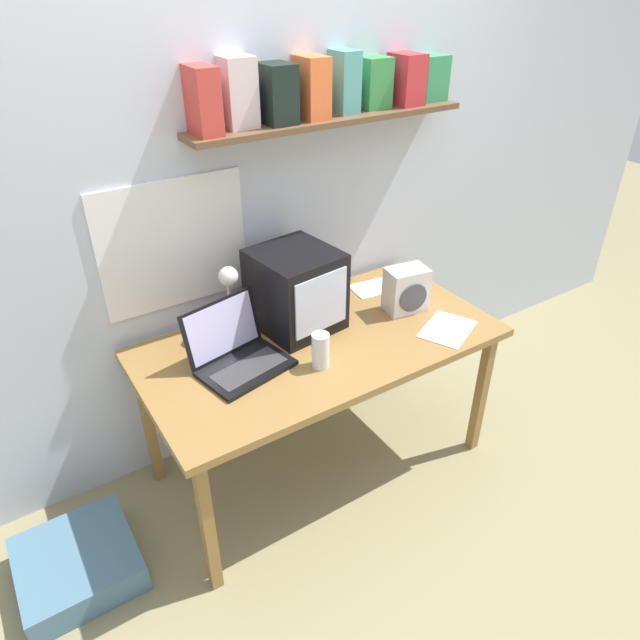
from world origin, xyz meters
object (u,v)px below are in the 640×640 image
(desk_lamp, at_px, (230,293))
(juice_glass, at_px, (321,352))
(space_heater, at_px, (406,290))
(printed_handout, at_px, (379,287))
(laptop, at_px, (236,351))
(open_notebook, at_px, (447,329))
(corner_desk, at_px, (320,351))
(crt_monitor, at_px, (296,290))
(floor_cushion, at_px, (78,565))

(desk_lamp, bearing_deg, juice_glass, -46.46)
(space_heater, xyz_separation_m, printed_handout, (0.03, 0.24, -0.10))
(laptop, distance_m, desk_lamp, 0.27)
(printed_handout, bearing_deg, space_heater, -98.06)
(laptop, distance_m, space_heater, 0.85)
(juice_glass, bearing_deg, open_notebook, -7.31)
(laptop, bearing_deg, corner_desk, -17.75)
(corner_desk, xyz_separation_m, desk_lamp, (-0.29, 0.25, 0.26))
(crt_monitor, xyz_separation_m, open_notebook, (0.54, -0.40, -0.17))
(corner_desk, distance_m, desk_lamp, 0.46)
(desk_lamp, relative_size, open_notebook, 1.05)
(juice_glass, height_order, open_notebook, juice_glass)
(space_heater, bearing_deg, crt_monitor, 170.65)
(juice_glass, relative_size, space_heater, 0.71)
(laptop, relative_size, floor_cushion, 0.91)
(crt_monitor, xyz_separation_m, laptop, (-0.36, -0.12, -0.11))
(crt_monitor, bearing_deg, laptop, -168.03)
(space_heater, distance_m, printed_handout, 0.26)
(juice_glass, bearing_deg, desk_lamp, 115.04)
(open_notebook, bearing_deg, floor_cushion, 172.05)
(open_notebook, xyz_separation_m, floor_cushion, (-1.66, 0.23, -0.66))
(crt_monitor, xyz_separation_m, juice_glass, (-0.08, -0.32, -0.11))
(corner_desk, height_order, crt_monitor, crt_monitor)
(crt_monitor, bearing_deg, space_heater, -25.39)
(space_heater, relative_size, printed_handout, 0.72)
(laptop, xyz_separation_m, desk_lamp, (0.09, 0.21, 0.14))
(space_heater, xyz_separation_m, floor_cushion, (-1.62, -0.00, -0.76))
(crt_monitor, bearing_deg, corner_desk, -89.82)
(laptop, height_order, space_heater, laptop)
(space_heater, height_order, open_notebook, space_heater)
(juice_glass, xyz_separation_m, open_notebook, (0.62, -0.08, -0.07))
(space_heater, bearing_deg, printed_handout, 91.00)
(corner_desk, xyz_separation_m, floor_cushion, (-1.15, -0.00, -0.60))
(laptop, bearing_deg, printed_handout, 0.90)
(laptop, height_order, floor_cushion, laptop)
(desk_lamp, xyz_separation_m, juice_glass, (0.19, -0.41, -0.13))
(corner_desk, xyz_separation_m, printed_handout, (0.50, 0.24, 0.06))
(desk_lamp, relative_size, space_heater, 1.57)
(juice_glass, bearing_deg, corner_desk, 57.75)
(desk_lamp, xyz_separation_m, open_notebook, (0.81, -0.49, -0.20))
(floor_cushion, bearing_deg, laptop, 3.24)
(printed_handout, bearing_deg, floor_cushion, -171.65)
(crt_monitor, distance_m, printed_handout, 0.56)
(laptop, distance_m, open_notebook, 0.94)
(laptop, bearing_deg, open_notebook, -29.05)
(crt_monitor, height_order, juice_glass, crt_monitor)
(juice_glass, relative_size, floor_cushion, 0.34)
(corner_desk, bearing_deg, laptop, 174.09)
(crt_monitor, bearing_deg, open_notebook, -43.56)
(open_notebook, relative_size, printed_handout, 1.07)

